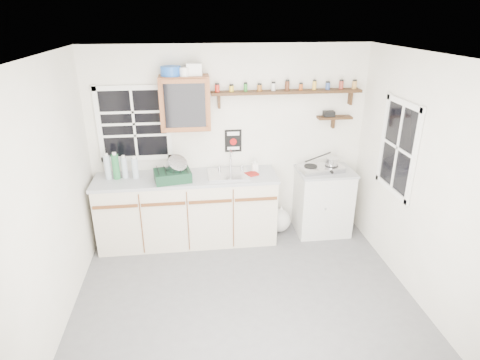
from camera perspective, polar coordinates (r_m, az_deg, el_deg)
name	(u,v)px	position (r m, az deg, el deg)	size (l,w,h in m)	color
room	(246,193)	(3.82, 0.85, -1.84)	(3.64, 3.24, 2.54)	#565558
main_cabinet	(188,209)	(5.31, -7.43, -4.11)	(2.31, 0.63, 0.92)	beige
right_cabinet	(323,201)	(5.61, 11.68, -2.94)	(0.73, 0.57, 0.91)	silver
sink	(228,174)	(5.14, -1.70, 0.90)	(0.52, 0.44, 0.29)	#B5B5BA
upper_cabinet	(185,103)	(4.99, -7.82, 10.79)	(0.60, 0.32, 0.65)	brown
upper_cabinet_clutter	(180,71)	(4.93, -8.51, 15.14)	(0.48, 0.24, 0.14)	#1A4EAC
spice_shelf	(288,91)	(5.18, 6.77, 12.45)	(1.91, 0.18, 0.34)	black
secondary_shelf	(333,117)	(5.45, 13.04, 8.74)	(0.45, 0.16, 0.24)	black
warning_sign	(233,141)	(5.29, -0.97, 5.59)	(0.22, 0.02, 0.30)	black
window_back	(134,124)	(5.24, -14.84, 7.73)	(0.93, 0.03, 0.98)	black
window_right	(398,148)	(4.80, 21.58, 4.27)	(0.03, 0.78, 1.08)	black
water_bottles	(120,167)	(5.18, -16.75, 1.77)	(0.41, 0.10, 0.35)	#A3B2BF
dish_rack	(174,172)	(4.99, -9.41, 1.07)	(0.48, 0.39, 0.33)	#10301E
soap_bottle	(255,165)	(5.21, 2.10, 2.12)	(0.08, 0.08, 0.17)	white
rag	(251,174)	(5.13, 1.64, 0.87)	(0.16, 0.13, 0.02)	maroon
hotplate	(321,168)	(5.38, 11.44, 1.65)	(0.60, 0.37, 0.08)	#B5B5BA
saucepan	(331,162)	(5.39, 12.86, 2.58)	(0.41, 0.22, 0.18)	#B5B5BA
trash_bag	(279,220)	(5.62, 5.63, -5.69)	(0.36, 0.33, 0.42)	silver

